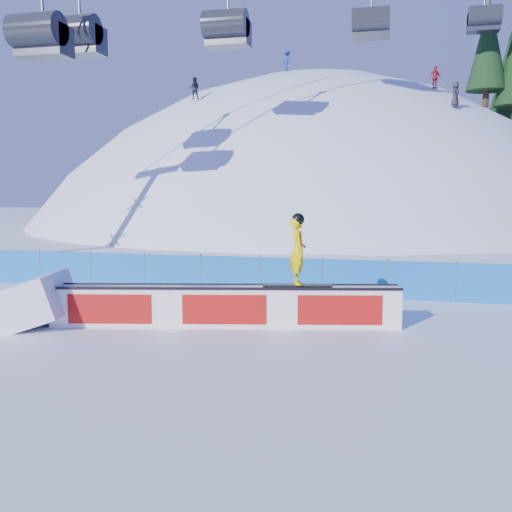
# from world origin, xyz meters

# --- Properties ---
(ground) EXTENTS (160.00, 160.00, 0.00)m
(ground) POSITION_xyz_m (0.00, 0.00, 0.00)
(ground) COLOR white
(ground) RESTS_ON ground
(snow_hill) EXTENTS (64.00, 64.00, 64.00)m
(snow_hill) POSITION_xyz_m (0.00, 42.00, -18.00)
(snow_hill) COLOR white
(snow_hill) RESTS_ON ground
(safety_fence) EXTENTS (22.05, 0.05, 1.30)m
(safety_fence) POSITION_xyz_m (0.00, 4.50, 0.60)
(safety_fence) COLOR blue
(safety_fence) RESTS_ON ground
(rail_box) EXTENTS (8.51, 2.36, 1.03)m
(rail_box) POSITION_xyz_m (3.13, 0.03, 0.51)
(rail_box) COLOR white
(rail_box) RESTS_ON ground
(snow_ramp) EXTENTS (3.29, 2.43, 1.85)m
(snow_ramp) POSITION_xyz_m (-2.11, -1.08, 0.00)
(snow_ramp) COLOR white
(snow_ramp) RESTS_ON ground
(snowboarder) EXTENTS (1.73, 0.69, 1.78)m
(snowboarder) POSITION_xyz_m (4.87, 0.40, 1.90)
(snowboarder) COLOR black
(snowboarder) RESTS_ON rail_box
(distant_skiers) EXTENTS (19.62, 7.56, 5.85)m
(distant_skiers) POSITION_xyz_m (1.92, 31.75, 11.90)
(distant_skiers) COLOR black
(distant_skiers) RESTS_ON ground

